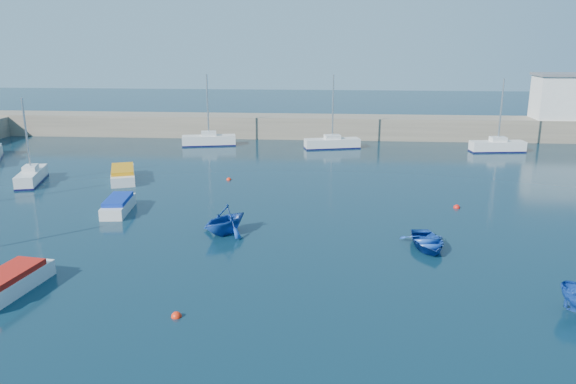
# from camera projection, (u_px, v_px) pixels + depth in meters

# --- Properties ---
(ground) EXTENTS (220.00, 220.00, 0.00)m
(ground) POSITION_uv_depth(u_px,v_px,m) (303.00, 313.00, 25.25)
(ground) COLOR #0C2635
(ground) RESTS_ON ground
(back_wall) EXTENTS (96.00, 4.50, 2.60)m
(back_wall) POSITION_uv_depth(u_px,v_px,m) (323.00, 127.00, 69.10)
(back_wall) COLOR gray
(back_wall) RESTS_ON ground
(sailboat_3) EXTENTS (2.79, 5.52, 7.18)m
(sailboat_3) POSITION_uv_depth(u_px,v_px,m) (32.00, 176.00, 47.57)
(sailboat_3) COLOR silver
(sailboat_3) RESTS_ON ground
(sailboat_5) EXTENTS (6.21, 2.92, 8.03)m
(sailboat_5) POSITION_uv_depth(u_px,v_px,m) (209.00, 140.00, 63.95)
(sailboat_5) COLOR silver
(sailboat_5) RESTS_ON ground
(sailboat_6) EXTENTS (6.32, 3.19, 8.06)m
(sailboat_6) POSITION_uv_depth(u_px,v_px,m) (332.00, 143.00, 62.37)
(sailboat_6) COLOR silver
(sailboat_6) RESTS_ON ground
(sailboat_7) EXTENTS (5.94, 2.38, 7.78)m
(sailboat_7) POSITION_uv_depth(u_px,v_px,m) (497.00, 146.00, 60.47)
(sailboat_7) COLOR silver
(sailboat_7) RESTS_ON ground
(motorboat_0) EXTENTS (2.37, 5.08, 1.09)m
(motorboat_0) POSITION_uv_depth(u_px,v_px,m) (9.00, 282.00, 27.16)
(motorboat_0) COLOR silver
(motorboat_0) RESTS_ON ground
(motorboat_1) EXTENTS (2.01, 4.50, 1.07)m
(motorboat_1) POSITION_uv_depth(u_px,v_px,m) (118.00, 205.00, 39.67)
(motorboat_1) COLOR silver
(motorboat_1) RESTS_ON ground
(motorboat_2) EXTENTS (3.70, 5.81, 1.13)m
(motorboat_2) POSITION_uv_depth(u_px,v_px,m) (123.00, 174.00, 48.49)
(motorboat_2) COLOR silver
(motorboat_2) RESTS_ON ground
(dinghy_center) EXTENTS (3.06, 4.02, 0.78)m
(dinghy_center) POSITION_uv_depth(u_px,v_px,m) (427.00, 242.00, 32.89)
(dinghy_center) COLOR #17419E
(dinghy_center) RESTS_ON ground
(dinghy_left) EXTENTS (4.47, 4.61, 1.86)m
(dinghy_left) POSITION_uv_depth(u_px,v_px,m) (225.00, 220.00, 35.15)
(dinghy_left) COLOR #17419E
(dinghy_left) RESTS_ON ground
(buoy_0) EXTENTS (0.48, 0.48, 0.48)m
(buoy_0) POSITION_uv_depth(u_px,v_px,m) (176.00, 317.00, 24.87)
(buoy_0) COLOR red
(buoy_0) RESTS_ON ground
(buoy_1) EXTENTS (0.48, 0.48, 0.48)m
(buoy_1) POSITION_uv_depth(u_px,v_px,m) (457.00, 208.00, 40.73)
(buoy_1) COLOR red
(buoy_1) RESTS_ON ground
(buoy_3) EXTENTS (0.42, 0.42, 0.42)m
(buoy_3) POSITION_uv_depth(u_px,v_px,m) (229.00, 180.00, 48.67)
(buoy_3) COLOR red
(buoy_3) RESTS_ON ground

